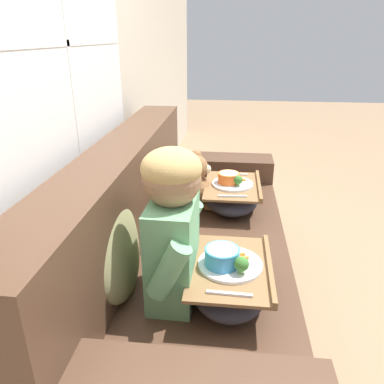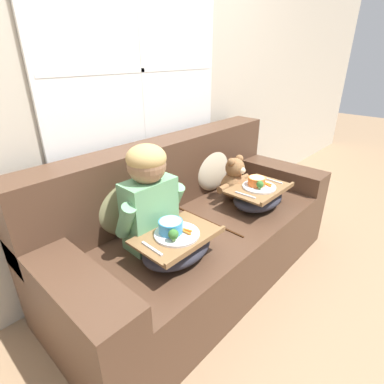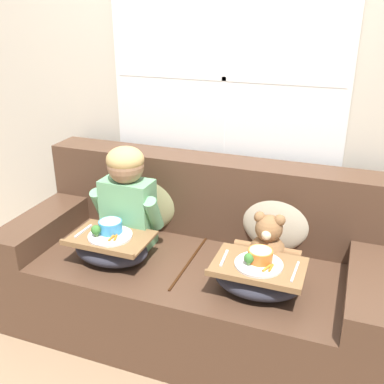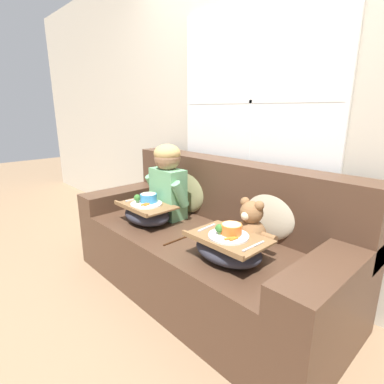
{
  "view_description": "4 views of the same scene",
  "coord_description": "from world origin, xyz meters",
  "views": [
    {
      "loc": [
        -1.5,
        -0.16,
        1.34
      ],
      "look_at": [
        0.15,
        0.02,
        0.64
      ],
      "focal_mm": 35.0,
      "sensor_mm": 36.0,
      "label": 1
    },
    {
      "loc": [
        -1.25,
        -1.07,
        1.41
      ],
      "look_at": [
        -0.07,
        0.02,
        0.65
      ],
      "focal_mm": 28.0,
      "sensor_mm": 36.0,
      "label": 2
    },
    {
      "loc": [
        0.71,
        -1.92,
        1.69
      ],
      "look_at": [
        -0.05,
        0.12,
        0.77
      ],
      "focal_mm": 42.0,
      "sensor_mm": 36.0,
      "label": 3
    },
    {
      "loc": [
        1.34,
        -1.34,
        1.26
      ],
      "look_at": [
        -0.06,
        -0.03,
        0.72
      ],
      "focal_mm": 28.0,
      "sensor_mm": 36.0,
      "label": 4
    }
  ],
  "objects": [
    {
      "name": "ground_plane",
      "position": [
        0.0,
        0.0,
        0.0
      ],
      "size": [
        14.0,
        14.0,
        0.0
      ],
      "primitive_type": "plane",
      "color": "#8E7051"
    },
    {
      "name": "wall_back_with_window",
      "position": [
        0.0,
        0.54,
        1.3
      ],
      "size": [
        8.0,
        0.08,
        2.6
      ],
      "color": "beige",
      "rests_on": "ground_plane"
    },
    {
      "name": "couch",
      "position": [
        0.0,
        0.06,
        0.33
      ],
      "size": [
        1.98,
        0.86,
        0.9
      ],
      "color": "#4C3323",
      "rests_on": "ground_plane"
    },
    {
      "name": "throw_pillow_behind_child",
      "position": [
        -0.38,
        0.24,
        0.65
      ],
      "size": [
        0.42,
        0.2,
        0.43
      ],
      "color": "#898456",
      "rests_on": "couch"
    },
    {
      "name": "throw_pillow_behind_teddy",
      "position": [
        0.38,
        0.24,
        0.65
      ],
      "size": [
        0.38,
        0.18,
        0.4
      ],
      "color": "#C1B293",
      "rests_on": "couch"
    },
    {
      "name": "child_figure",
      "position": [
        -0.38,
        0.02,
        0.76
      ],
      "size": [
        0.4,
        0.2,
        0.56
      ],
      "color": "#66A370",
      "rests_on": "couch"
    },
    {
      "name": "teddy_bear",
      "position": [
        0.38,
        0.02,
        0.58
      ],
      "size": [
        0.33,
        0.23,
        0.31
      ],
      "color": "brown",
      "rests_on": "couch"
    },
    {
      "name": "lap_tray_child",
      "position": [
        -0.39,
        -0.17,
        0.53
      ],
      "size": [
        0.41,
        0.29,
        0.21
      ],
      "color": "#2D2D38",
      "rests_on": "child_figure"
    },
    {
      "name": "lap_tray_teddy",
      "position": [
        0.38,
        -0.17,
        0.53
      ],
      "size": [
        0.42,
        0.3,
        0.21
      ],
      "color": "#2D2D38",
      "rests_on": "teddy_bear"
    }
  ]
}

